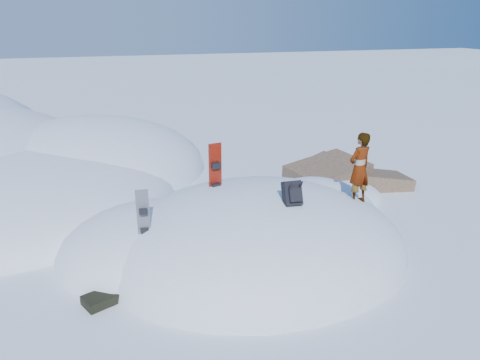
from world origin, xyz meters
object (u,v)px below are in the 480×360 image
object	(u,v)px
snowboard_red	(216,178)
person	(359,168)
backpack	(292,193)
snowboard_dark	(144,223)

from	to	relation	value
snowboard_red	person	bearing A→B (deg)	-28.76
backpack	snowboard_red	bearing A→B (deg)	130.72
backpack	person	distance (m)	1.99
snowboard_red	snowboard_dark	distance (m)	2.14
snowboard_dark	backpack	world-z (taller)	backpack
snowboard_red	snowboard_dark	bearing A→B (deg)	-158.96
snowboard_red	person	world-z (taller)	person
backpack	person	bearing A→B (deg)	19.84
snowboard_dark	backpack	size ratio (longest dim) A/B	2.26
backpack	person	size ratio (longest dim) A/B	0.37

